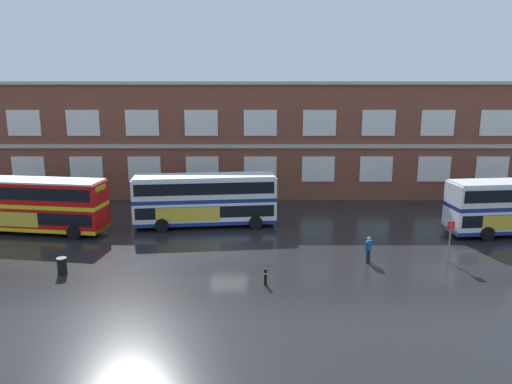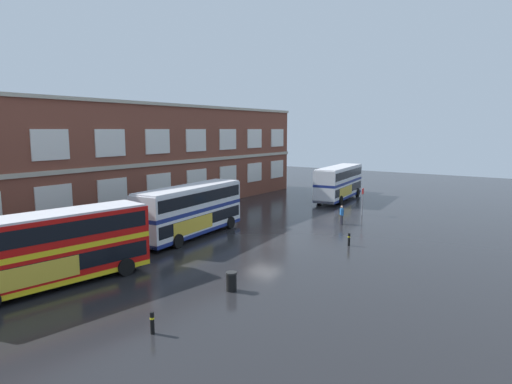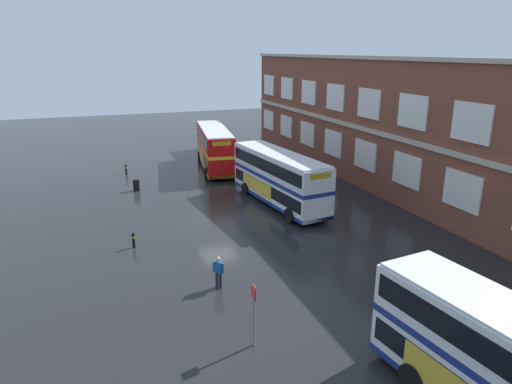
{
  "view_description": "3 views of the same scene",
  "coord_description": "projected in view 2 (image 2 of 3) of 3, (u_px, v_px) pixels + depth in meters",
  "views": [
    {
      "loc": [
        1.87,
        -32.5,
        11.48
      ],
      "look_at": [
        1.8,
        1.41,
        3.69
      ],
      "focal_mm": 35.19,
      "sensor_mm": 36.0,
      "label": 1
    },
    {
      "loc": [
        -27.13,
        -18.24,
        8.53
      ],
      "look_at": [
        3.03,
        2.81,
        3.22
      ],
      "focal_mm": 30.55,
      "sensor_mm": 36.0,
      "label": 2
    },
    {
      "loc": [
        29.14,
        -8.0,
        11.57
      ],
      "look_at": [
        2.11,
        2.09,
        2.6
      ],
      "focal_mm": 32.17,
      "sensor_mm": 36.0,
      "label": 3
    }
  ],
  "objects": [
    {
      "name": "safety_bollard_west",
      "position": [
        152.0,
        323.0,
        18.25
      ],
      "size": [
        0.19,
        0.19,
        0.95
      ],
      "color": "black",
      "rests_on": "ground"
    },
    {
      "name": "brick_terminal_building",
      "position": [
        109.0,
        161.0,
        42.61
      ],
      "size": [
        54.56,
        8.19,
        11.11
      ],
      "color": "brown",
      "rests_on": "ground"
    },
    {
      "name": "safety_bollard_east",
      "position": [
        349.0,
        239.0,
        32.06
      ],
      "size": [
        0.19,
        0.19,
        0.95
      ],
      "color": "black",
      "rests_on": "ground"
    },
    {
      "name": "station_litter_bin",
      "position": [
        231.0,
        281.0,
        23.12
      ],
      "size": [
        0.6,
        0.6,
        1.03
      ],
      "color": "black",
      "rests_on": "ground"
    },
    {
      "name": "double_decker_far",
      "position": [
        339.0,
        182.0,
        52.76
      ],
      "size": [
        11.22,
        3.82,
        4.07
      ],
      "color": "silver",
      "rests_on": "ground"
    },
    {
      "name": "bus_stand_flag",
      "position": [
        363.0,
        199.0,
        43.36
      ],
      "size": [
        0.44,
        0.1,
        2.7
      ],
      "color": "slate",
      "rests_on": "ground"
    },
    {
      "name": "ground_plane",
      "position": [
        243.0,
        237.0,
        34.7
      ],
      "size": [
        120.0,
        120.0,
        0.0
      ],
      "primitive_type": "plane",
      "color": "black"
    },
    {
      "name": "double_decker_near",
      "position": [
        48.0,
        249.0,
        23.41
      ],
      "size": [
        11.26,
        4.16,
        4.07
      ],
      "color": "red",
      "rests_on": "ground"
    },
    {
      "name": "waiting_passenger",
      "position": [
        342.0,
        214.0,
        39.31
      ],
      "size": [
        0.53,
        0.52,
        1.7
      ],
      "color": "black",
      "rests_on": "ground"
    },
    {
      "name": "double_decker_middle",
      "position": [
        191.0,
        210.0,
        34.69
      ],
      "size": [
        11.21,
        3.76,
        4.07
      ],
      "color": "silver",
      "rests_on": "ground"
    }
  ]
}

